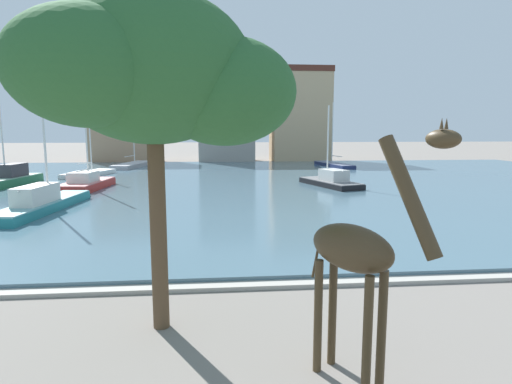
{
  "coord_description": "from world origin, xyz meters",
  "views": [
    {
      "loc": [
        -0.66,
        -2.1,
        4.6
      ],
      "look_at": [
        0.85,
        13.97,
        2.2
      ],
      "focal_mm": 29.67,
      "sensor_mm": 36.0,
      "label": 1
    }
  ],
  "objects_px": {
    "giraffe_statue": "(358,255)",
    "sailboat_green": "(6,181)",
    "sailboat_teal": "(48,203)",
    "shade_tree": "(155,74)",
    "sailboat_grey": "(136,165)",
    "sailboat_black": "(327,182)",
    "sailboat_red": "(89,184)",
    "sailboat_white": "(93,174)",
    "sailboat_navy": "(331,165)"
  },
  "relations": [
    {
      "from": "sailboat_green",
      "to": "shade_tree",
      "type": "height_order",
      "value": "sailboat_green"
    },
    {
      "from": "sailboat_teal",
      "to": "shade_tree",
      "type": "xyz_separation_m",
      "value": [
        8.01,
        -14.47,
        5.22
      ]
    },
    {
      "from": "sailboat_grey",
      "to": "shade_tree",
      "type": "xyz_separation_m",
      "value": [
        8.33,
        -41.86,
        5.41
      ]
    },
    {
      "from": "sailboat_teal",
      "to": "sailboat_red",
      "type": "relative_size",
      "value": 1.15
    },
    {
      "from": "sailboat_teal",
      "to": "sailboat_white",
      "type": "xyz_separation_m",
      "value": [
        -2.5,
        17.56,
        -0.18
      ]
    },
    {
      "from": "sailboat_grey",
      "to": "sailboat_black",
      "type": "distance_m",
      "value": 26.4
    },
    {
      "from": "sailboat_red",
      "to": "sailboat_teal",
      "type": "bearing_deg",
      "value": -88.41
    },
    {
      "from": "sailboat_navy",
      "to": "sailboat_grey",
      "type": "xyz_separation_m",
      "value": [
        -23.29,
        1.86,
        0.0
      ]
    },
    {
      "from": "sailboat_teal",
      "to": "sailboat_green",
      "type": "xyz_separation_m",
      "value": [
        -6.85,
        9.91,
        0.09
      ]
    },
    {
      "from": "giraffe_statue",
      "to": "sailboat_green",
      "type": "height_order",
      "value": "sailboat_green"
    },
    {
      "from": "sailboat_navy",
      "to": "shade_tree",
      "type": "relative_size",
      "value": 1.23
    },
    {
      "from": "sailboat_navy",
      "to": "sailboat_black",
      "type": "distance_m",
      "value": 17.89
    },
    {
      "from": "sailboat_white",
      "to": "sailboat_red",
      "type": "height_order",
      "value": "sailboat_white"
    },
    {
      "from": "sailboat_teal",
      "to": "shade_tree",
      "type": "height_order",
      "value": "sailboat_teal"
    },
    {
      "from": "giraffe_statue",
      "to": "sailboat_white",
      "type": "distance_m",
      "value": 37.48
    },
    {
      "from": "sailboat_grey",
      "to": "shade_tree",
      "type": "bearing_deg",
      "value": -78.75
    },
    {
      "from": "giraffe_statue",
      "to": "sailboat_green",
      "type": "bearing_deg",
      "value": 124.58
    },
    {
      "from": "sailboat_navy",
      "to": "sailboat_white",
      "type": "bearing_deg",
      "value": -162.65
    },
    {
      "from": "sailboat_navy",
      "to": "sailboat_grey",
      "type": "height_order",
      "value": "sailboat_navy"
    },
    {
      "from": "sailboat_teal",
      "to": "sailboat_red",
      "type": "distance_m",
      "value": 8.38
    },
    {
      "from": "sailboat_red",
      "to": "shade_tree",
      "type": "xyz_separation_m",
      "value": [
        8.24,
        -22.85,
        5.23
      ]
    },
    {
      "from": "sailboat_teal",
      "to": "sailboat_grey",
      "type": "bearing_deg",
      "value": 90.67
    },
    {
      "from": "sailboat_grey",
      "to": "sailboat_navy",
      "type": "bearing_deg",
      "value": -4.58
    },
    {
      "from": "shade_tree",
      "to": "sailboat_navy",
      "type": "bearing_deg",
      "value": 69.49
    },
    {
      "from": "giraffe_statue",
      "to": "sailboat_black",
      "type": "height_order",
      "value": "sailboat_black"
    },
    {
      "from": "sailboat_navy",
      "to": "shade_tree",
      "type": "bearing_deg",
      "value": -110.51
    },
    {
      "from": "sailboat_white",
      "to": "sailboat_black",
      "type": "xyz_separation_m",
      "value": [
        20.47,
        -9.22,
        0.13
      ]
    },
    {
      "from": "giraffe_statue",
      "to": "sailboat_navy",
      "type": "bearing_deg",
      "value": 75.21
    },
    {
      "from": "sailboat_teal",
      "to": "sailboat_red",
      "type": "height_order",
      "value": "sailboat_red"
    },
    {
      "from": "sailboat_white",
      "to": "shade_tree",
      "type": "xyz_separation_m",
      "value": [
        10.51,
        -32.04,
        5.4
      ]
    },
    {
      "from": "sailboat_white",
      "to": "sailboat_grey",
      "type": "xyz_separation_m",
      "value": [
        2.18,
        9.82,
        -0.01
      ]
    },
    {
      "from": "sailboat_green",
      "to": "sailboat_navy",
      "type": "xyz_separation_m",
      "value": [
        29.82,
        15.61,
        -0.28
      ]
    },
    {
      "from": "sailboat_navy",
      "to": "shade_tree",
      "type": "height_order",
      "value": "sailboat_navy"
    },
    {
      "from": "sailboat_red",
      "to": "shade_tree",
      "type": "relative_size",
      "value": 1.15
    },
    {
      "from": "giraffe_statue",
      "to": "sailboat_teal",
      "type": "xyz_separation_m",
      "value": [
        -11.73,
        17.05,
        -1.87
      ]
    },
    {
      "from": "sailboat_black",
      "to": "sailboat_red",
      "type": "height_order",
      "value": "sailboat_red"
    },
    {
      "from": "sailboat_teal",
      "to": "shade_tree",
      "type": "relative_size",
      "value": 1.32
    },
    {
      "from": "sailboat_grey",
      "to": "shade_tree",
      "type": "distance_m",
      "value": 43.02
    },
    {
      "from": "sailboat_teal",
      "to": "shade_tree",
      "type": "bearing_deg",
      "value": -61.04
    },
    {
      "from": "sailboat_teal",
      "to": "sailboat_black",
      "type": "xyz_separation_m",
      "value": [
        17.97,
        8.35,
        -0.06
      ]
    },
    {
      "from": "giraffe_statue",
      "to": "sailboat_black",
      "type": "xyz_separation_m",
      "value": [
        6.24,
        25.4,
        -1.93
      ]
    },
    {
      "from": "sailboat_teal",
      "to": "sailboat_grey",
      "type": "distance_m",
      "value": 27.39
    },
    {
      "from": "giraffe_statue",
      "to": "sailboat_red",
      "type": "distance_m",
      "value": 28.17
    },
    {
      "from": "sailboat_green",
      "to": "sailboat_black",
      "type": "relative_size",
      "value": 1.24
    },
    {
      "from": "giraffe_statue",
      "to": "sailboat_grey",
      "type": "xyz_separation_m",
      "value": [
        -12.05,
        44.44,
        -2.06
      ]
    },
    {
      "from": "sailboat_black",
      "to": "sailboat_green",
      "type": "bearing_deg",
      "value": 176.4
    },
    {
      "from": "giraffe_statue",
      "to": "sailboat_teal",
      "type": "distance_m",
      "value": 20.78
    },
    {
      "from": "sailboat_red",
      "to": "giraffe_statue",
      "type": "bearing_deg",
      "value": -64.81
    },
    {
      "from": "giraffe_statue",
      "to": "sailboat_grey",
      "type": "relative_size",
      "value": 0.49
    },
    {
      "from": "sailboat_green",
      "to": "sailboat_white",
      "type": "bearing_deg",
      "value": 60.36
    }
  ]
}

